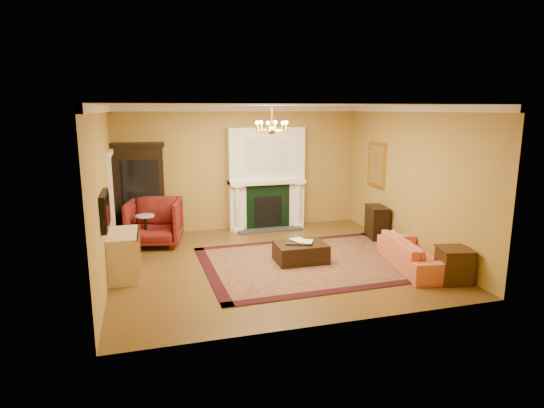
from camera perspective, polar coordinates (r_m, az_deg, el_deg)
name	(u,v)px	position (r m, az deg, el deg)	size (l,w,h in m)	color
floor	(272,262)	(8.97, -0.03, -7.33)	(6.00, 5.50, 0.02)	brown
ceiling	(272,105)	(8.47, -0.03, 12.34)	(6.00, 5.50, 0.02)	silver
wall_back	(241,168)	(11.24, -3.92, 4.48)	(6.00, 0.02, 3.00)	#B18F3F
wall_front	(329,220)	(6.04, 7.21, -2.01)	(6.00, 0.02, 3.00)	#B18F3F
wall_left	(103,195)	(8.30, -20.44, 1.12)	(0.02, 5.50, 3.00)	#B18F3F
wall_right	(411,180)	(9.85, 17.08, 2.93)	(0.02, 5.50, 3.00)	#B18F3F
fireplace	(266,181)	(11.25, -0.70, 2.94)	(1.90, 0.70, 2.50)	white
crown_molding	(259,109)	(9.40, -1.67, 11.86)	(6.00, 5.50, 0.12)	white
doorway	(114,201)	(10.04, -19.26, 0.32)	(0.08, 1.05, 2.10)	white
tv_panel	(105,210)	(7.73, -20.20, -0.73)	(0.09, 0.95, 0.58)	black
gilt_mirror	(377,165)	(10.99, 12.98, 4.82)	(0.06, 0.76, 1.05)	gold
chandelier	(272,127)	(8.48, -0.03, 9.62)	(0.63, 0.55, 0.53)	gold
oriental_rug	(312,262)	(8.97, 5.03, -7.25)	(4.17, 3.13, 0.02)	#460F11
china_cabinet	(141,193)	(10.80, -16.12, 1.32)	(1.05, 0.48, 2.10)	black
wingback_armchair	(155,220)	(10.23, -14.52, -1.95)	(1.10, 1.03, 1.13)	maroon
pedestal_table	(146,229)	(10.15, -15.58, -3.00)	(0.40, 0.40, 0.71)	black
commode	(124,255)	(8.52, -18.03, -6.07)	(0.51, 1.08, 0.80)	beige
coral_sofa	(414,249)	(8.94, 17.42, -5.35)	(1.94, 0.57, 0.76)	#E16247
end_table	(454,266)	(8.47, 21.86, -7.24)	(0.50, 0.50, 0.58)	#3D2110
console_table	(377,223)	(10.73, 13.00, -2.34)	(0.37, 0.65, 0.73)	black
leather_ottoman	(301,252)	(8.91, 3.62, -6.08)	(0.97, 0.71, 0.36)	black
ottoman_tray	(298,242)	(8.88, 3.34, -4.82)	(0.48, 0.37, 0.03)	black
book_a	(294,234)	(8.79, 2.79, -3.79)	(0.24, 0.03, 0.32)	gray
book_b	(301,235)	(8.81, 3.71, -3.85)	(0.22, 0.02, 0.29)	gray
topiary_left	(235,171)	(10.99, -4.64, 4.16)	(0.17, 0.17, 0.45)	gray
topiary_right	(289,169)	(11.33, 2.09, 4.38)	(0.16, 0.16, 0.43)	gray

